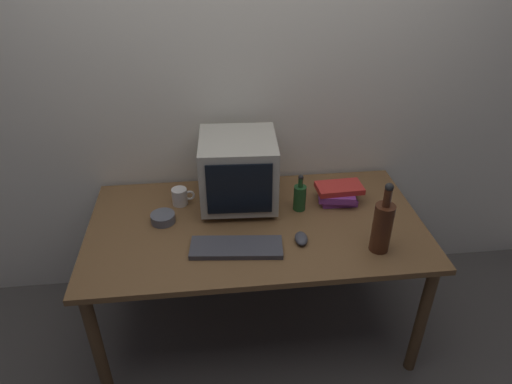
{
  "coord_description": "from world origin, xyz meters",
  "views": [
    {
      "loc": [
        -0.2,
        -1.83,
        2.05
      ],
      "look_at": [
        0.0,
        0.0,
        0.89
      ],
      "focal_mm": 32.07,
      "sensor_mm": 36.0,
      "label": 1
    }
  ],
  "objects_px": {
    "bottle_tall": "(382,226)",
    "cd_spindle": "(163,218)",
    "crt_monitor": "(238,171)",
    "keyboard": "(236,247)",
    "computer_mouse": "(301,238)",
    "bottle_short": "(300,197)",
    "mug": "(180,197)",
    "book_stack": "(338,193)"
  },
  "relations": [
    {
      "from": "computer_mouse",
      "to": "bottle_tall",
      "type": "height_order",
      "value": "bottle_tall"
    },
    {
      "from": "computer_mouse",
      "to": "bottle_short",
      "type": "height_order",
      "value": "bottle_short"
    },
    {
      "from": "crt_monitor",
      "to": "computer_mouse",
      "type": "height_order",
      "value": "crt_monitor"
    },
    {
      "from": "mug",
      "to": "keyboard",
      "type": "bearing_deg",
      "value": -57.35
    },
    {
      "from": "cd_spindle",
      "to": "computer_mouse",
      "type": "bearing_deg",
      "value": -19.65
    },
    {
      "from": "bottle_tall",
      "to": "bottle_short",
      "type": "distance_m",
      "value": 0.47
    },
    {
      "from": "mug",
      "to": "bottle_short",
      "type": "bearing_deg",
      "value": -10.76
    },
    {
      "from": "crt_monitor",
      "to": "keyboard",
      "type": "distance_m",
      "value": 0.43
    },
    {
      "from": "bottle_short",
      "to": "mug",
      "type": "distance_m",
      "value": 0.62
    },
    {
      "from": "bottle_short",
      "to": "cd_spindle",
      "type": "bearing_deg",
      "value": -176.92
    },
    {
      "from": "book_stack",
      "to": "cd_spindle",
      "type": "relative_size",
      "value": 2.03
    },
    {
      "from": "bottle_short",
      "to": "cd_spindle",
      "type": "relative_size",
      "value": 1.69
    },
    {
      "from": "computer_mouse",
      "to": "bottle_tall",
      "type": "distance_m",
      "value": 0.37
    },
    {
      "from": "keyboard",
      "to": "bottle_tall",
      "type": "distance_m",
      "value": 0.66
    },
    {
      "from": "computer_mouse",
      "to": "bottle_short",
      "type": "xyz_separation_m",
      "value": [
        0.04,
        0.27,
        0.06
      ]
    },
    {
      "from": "bottle_short",
      "to": "cd_spindle",
      "type": "distance_m",
      "value": 0.7
    },
    {
      "from": "bottle_tall",
      "to": "mug",
      "type": "distance_m",
      "value": 1.03
    },
    {
      "from": "crt_monitor",
      "to": "bottle_short",
      "type": "xyz_separation_m",
      "value": [
        0.3,
        -0.1,
        -0.12
      ]
    },
    {
      "from": "computer_mouse",
      "to": "mug",
      "type": "height_order",
      "value": "mug"
    },
    {
      "from": "bottle_short",
      "to": "book_stack",
      "type": "height_order",
      "value": "bottle_short"
    },
    {
      "from": "mug",
      "to": "cd_spindle",
      "type": "xyz_separation_m",
      "value": [
        -0.08,
        -0.15,
        -0.02
      ]
    },
    {
      "from": "keyboard",
      "to": "cd_spindle",
      "type": "distance_m",
      "value": 0.43
    },
    {
      "from": "crt_monitor",
      "to": "cd_spindle",
      "type": "bearing_deg",
      "value": -161.13
    },
    {
      "from": "book_stack",
      "to": "cd_spindle",
      "type": "bearing_deg",
      "value": -174.78
    },
    {
      "from": "crt_monitor",
      "to": "mug",
      "type": "distance_m",
      "value": 0.34
    },
    {
      "from": "bottle_short",
      "to": "book_stack",
      "type": "xyz_separation_m",
      "value": [
        0.21,
        0.05,
        -0.02
      ]
    },
    {
      "from": "bottle_tall",
      "to": "cd_spindle",
      "type": "xyz_separation_m",
      "value": [
        -0.99,
        0.32,
        -0.11
      ]
    },
    {
      "from": "keyboard",
      "to": "mug",
      "type": "xyz_separation_m",
      "value": [
        -0.26,
        0.41,
        0.03
      ]
    },
    {
      "from": "crt_monitor",
      "to": "bottle_tall",
      "type": "xyz_separation_m",
      "value": [
        0.6,
        -0.46,
        -0.06
      ]
    },
    {
      "from": "bottle_short",
      "to": "book_stack",
      "type": "distance_m",
      "value": 0.22
    },
    {
      "from": "crt_monitor",
      "to": "keyboard",
      "type": "bearing_deg",
      "value": -96.32
    },
    {
      "from": "computer_mouse",
      "to": "mug",
      "type": "relative_size",
      "value": 0.83
    },
    {
      "from": "book_stack",
      "to": "keyboard",
      "type": "bearing_deg",
      "value": -148.77
    },
    {
      "from": "mug",
      "to": "computer_mouse",
      "type": "bearing_deg",
      "value": -34.16
    },
    {
      "from": "crt_monitor",
      "to": "bottle_short",
      "type": "bearing_deg",
      "value": -17.41
    },
    {
      "from": "keyboard",
      "to": "cd_spindle",
      "type": "bearing_deg",
      "value": 149.06
    },
    {
      "from": "book_stack",
      "to": "cd_spindle",
      "type": "xyz_separation_m",
      "value": [
        -0.91,
        -0.08,
        -0.03
      ]
    },
    {
      "from": "mug",
      "to": "cd_spindle",
      "type": "distance_m",
      "value": 0.18
    },
    {
      "from": "computer_mouse",
      "to": "cd_spindle",
      "type": "relative_size",
      "value": 0.83
    },
    {
      "from": "keyboard",
      "to": "computer_mouse",
      "type": "xyz_separation_m",
      "value": [
        0.31,
        0.02,
        0.01
      ]
    },
    {
      "from": "mug",
      "to": "cd_spindle",
      "type": "bearing_deg",
      "value": -118.2
    },
    {
      "from": "computer_mouse",
      "to": "bottle_tall",
      "type": "bearing_deg",
      "value": -10.41
    }
  ]
}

